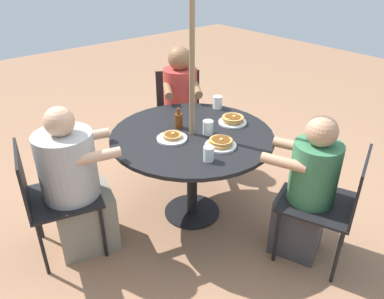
# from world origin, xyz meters

# --- Properties ---
(ground_plane) EXTENTS (12.00, 12.00, 0.00)m
(ground_plane) POSITION_xyz_m (0.00, 0.00, 0.00)
(ground_plane) COLOR #9E7051
(patio_table) EXTENTS (1.24, 1.24, 0.74)m
(patio_table) POSITION_xyz_m (0.00, 0.00, 0.65)
(patio_table) COLOR black
(patio_table) RESTS_ON ground
(umbrella_pole) EXTENTS (0.04, 0.04, 2.25)m
(umbrella_pole) POSITION_xyz_m (0.00, 0.00, 1.12)
(umbrella_pole) COLOR #846B4C
(umbrella_pole) RESTS_ON ground
(patio_chair_north) EXTENTS (0.61, 0.61, 0.86)m
(patio_chair_north) POSITION_xyz_m (-1.00, -0.39, 0.51)
(patio_chair_north) COLOR black
(patio_chair_north) RESTS_ON ground
(diner_north) EXTENTS (0.53, 0.45, 1.08)m
(diner_north) POSITION_xyz_m (-0.83, -0.32, 0.50)
(diner_north) COLOR #3D3D42
(diner_north) RESTS_ON ground
(patio_chair_east) EXTENTS (0.66, 0.66, 0.86)m
(patio_chair_east) POSITION_xyz_m (0.90, -0.58, 0.51)
(patio_chair_east) COLOR black
(patio_chair_east) RESTS_ON ground
(diner_east) EXTENTS (0.58, 0.53, 1.18)m
(diner_east) POSITION_xyz_m (0.75, -0.49, 0.55)
(diner_east) COLOR slate
(diner_east) RESTS_ON ground
(patio_chair_south) EXTENTS (0.58, 0.58, 0.86)m
(patio_chair_south) POSITION_xyz_m (0.28, 1.03, 0.51)
(patio_chair_south) COLOR black
(patio_chair_south) RESTS_ON ground
(diner_south) EXTENTS (0.49, 0.56, 1.12)m
(diner_south) POSITION_xyz_m (0.24, 0.86, 0.50)
(diner_south) COLOR gray
(diner_south) RESTS_ON ground
(pancake_plate_a) EXTENTS (0.22, 0.22, 0.07)m
(pancake_plate_a) POSITION_xyz_m (-0.28, -0.03, 0.77)
(pancake_plate_a) COLOR white
(pancake_plate_a) RESTS_ON patio_table
(pancake_plate_b) EXTENTS (0.22, 0.22, 0.05)m
(pancake_plate_b) POSITION_xyz_m (0.02, 0.17, 0.76)
(pancake_plate_b) COLOR white
(pancake_plate_b) RESTS_ON patio_table
(pancake_plate_c) EXTENTS (0.22, 0.22, 0.07)m
(pancake_plate_c) POSITION_xyz_m (-0.06, -0.37, 0.77)
(pancake_plate_c) COLOR white
(pancake_plate_c) RESTS_ON patio_table
(syrup_bottle) EXTENTS (0.08, 0.06, 0.16)m
(syrup_bottle) POSITION_xyz_m (0.15, 0.01, 0.81)
(syrup_bottle) COLOR #602D0F
(syrup_bottle) RESTS_ON patio_table
(coffee_cup) EXTENTS (0.08, 0.08, 0.11)m
(coffee_cup) POSITION_xyz_m (0.24, -0.49, 0.80)
(coffee_cup) COLOR white
(coffee_cup) RESTS_ON patio_table
(drinking_glass_a) EXTENTS (0.07, 0.07, 0.10)m
(drinking_glass_a) POSITION_xyz_m (-0.37, 0.17, 0.79)
(drinking_glass_a) COLOR silver
(drinking_glass_a) RESTS_ON patio_table
(drinking_glass_b) EXTENTS (0.08, 0.08, 0.11)m
(drinking_glass_b) POSITION_xyz_m (-0.08, -0.09, 0.80)
(drinking_glass_b) COLOR silver
(drinking_glass_b) RESTS_ON patio_table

